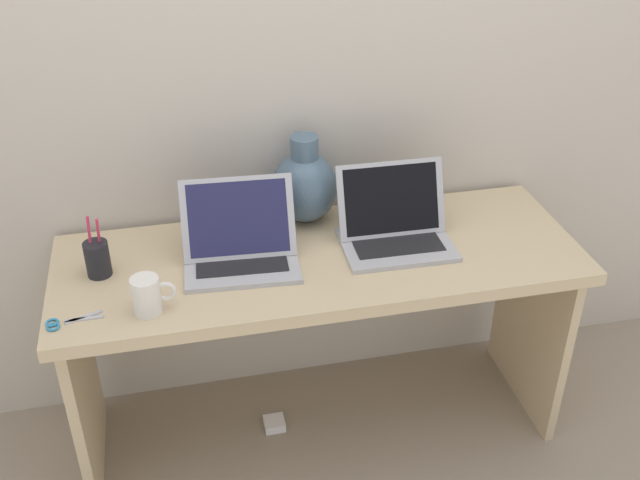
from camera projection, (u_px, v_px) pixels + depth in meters
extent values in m
plane|color=gray|center=(320.00, 425.00, 2.59)|extent=(6.00, 6.00, 0.00)
cube|color=beige|center=(297.00, 57.00, 2.23)|extent=(4.40, 0.04, 2.40)
cube|color=#D1B78C|center=(320.00, 260.00, 2.23)|extent=(1.56, 0.56, 0.04)
cube|color=#D1B78C|center=(83.00, 385.00, 2.28)|extent=(0.03, 0.48, 0.66)
cube|color=#D1B78C|center=(531.00, 320.00, 2.56)|extent=(0.03, 0.48, 0.66)
cube|color=#B2B2B7|center=(242.00, 263.00, 2.17)|extent=(0.34, 0.27, 0.01)
cube|color=black|center=(242.00, 260.00, 2.17)|extent=(0.27, 0.16, 0.00)
cube|color=#B2B2B7|center=(238.00, 218.00, 2.17)|extent=(0.33, 0.14, 0.22)
cube|color=#23234C|center=(238.00, 218.00, 2.17)|extent=(0.29, 0.13, 0.19)
cube|color=#B2B2B7|center=(396.00, 244.00, 2.26)|extent=(0.33, 0.25, 0.01)
cube|color=black|center=(397.00, 242.00, 2.25)|extent=(0.27, 0.15, 0.00)
cube|color=#B2B2B7|center=(391.00, 199.00, 2.26)|extent=(0.33, 0.10, 0.22)
cube|color=black|center=(391.00, 199.00, 2.26)|extent=(0.29, 0.09, 0.19)
ellipsoid|color=slate|center=(305.00, 187.00, 2.35)|extent=(0.21, 0.21, 0.23)
cylinder|color=slate|center=(304.00, 147.00, 2.28)|extent=(0.09, 0.09, 0.07)
cylinder|color=white|center=(146.00, 295.00, 1.96)|extent=(0.08, 0.08, 0.10)
torus|color=white|center=(165.00, 291.00, 1.96)|extent=(0.06, 0.01, 0.06)
cylinder|color=black|center=(98.00, 259.00, 2.11)|extent=(0.07, 0.07, 0.10)
cylinder|color=#D83359|center=(99.00, 241.00, 2.08)|extent=(0.02, 0.03, 0.15)
cylinder|color=#D83359|center=(90.00, 241.00, 2.08)|extent=(0.01, 0.02, 0.15)
cube|color=#B7B7BC|center=(84.00, 317.00, 1.96)|extent=(0.10, 0.05, 0.00)
cube|color=#B7B7BC|center=(84.00, 319.00, 1.96)|extent=(0.10, 0.01, 0.00)
torus|color=#338CBF|center=(53.00, 327.00, 1.92)|extent=(0.03, 0.04, 0.01)
torus|color=#338CBF|center=(52.00, 323.00, 1.94)|extent=(0.03, 0.04, 0.01)
cube|color=white|center=(274.00, 423.00, 2.58)|extent=(0.07, 0.07, 0.03)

